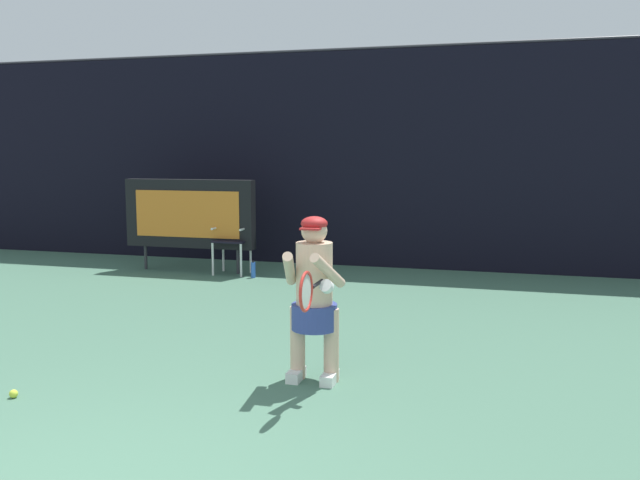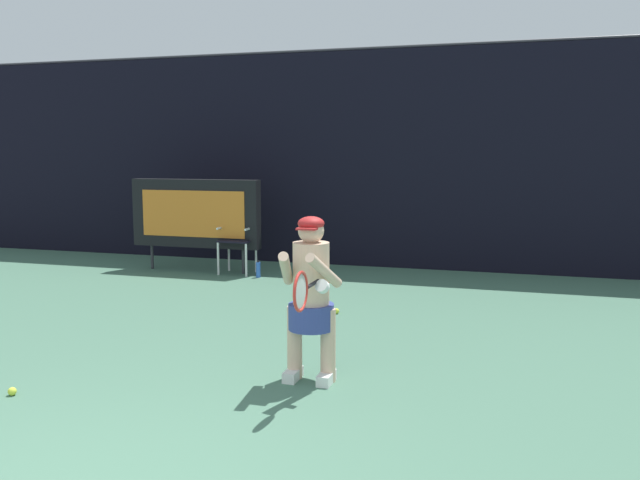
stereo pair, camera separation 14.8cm
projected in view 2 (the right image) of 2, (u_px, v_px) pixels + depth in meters
backdrop_screen at (375, 160)px, 11.26m from camera, size 18.00×0.12×3.66m
scoreboard at (196, 213)px, 10.91m from camera, size 2.20×0.21×1.50m
umpire_chair at (239, 235)px, 10.78m from camera, size 0.52×0.44×1.08m
water_bottle at (258, 270)px, 10.45m from camera, size 0.07×0.07×0.27m
tennis_player at (311, 294)px, 5.68m from camera, size 0.53×0.61×1.41m
tennis_racket at (302, 291)px, 5.05m from camera, size 0.03×0.60×0.31m
tennis_ball_loose at (336, 311)px, 8.13m from camera, size 0.07×0.07×0.07m
tennis_ball_spare at (12, 391)px, 5.41m from camera, size 0.07×0.07×0.07m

